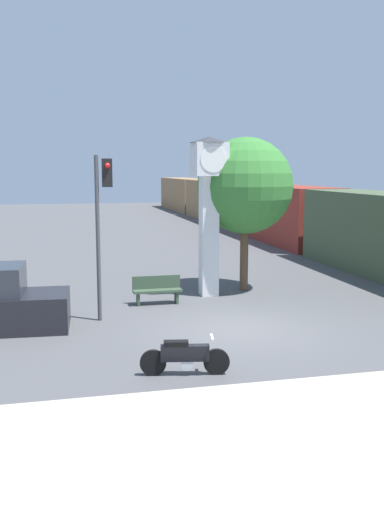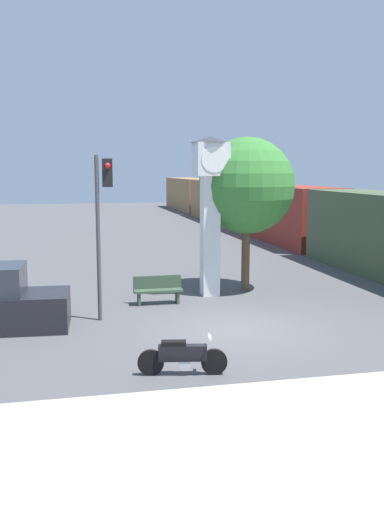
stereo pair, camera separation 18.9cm
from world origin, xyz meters
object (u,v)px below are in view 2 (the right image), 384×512
Objects in this scene: traffic_light at (102,209)px; freight_train at (247,206)px; clock_tower at (210,192)px; motorcycle at (182,357)px; bench at (158,289)px; street_tree at (247,186)px.

freight_train is at bearing 63.04° from traffic_light.
motorcycle is at bearing -108.57° from clock_tower.
freight_train is 33.52× the size of bench.
clock_tower is at bearing -111.29° from freight_train.
traffic_light is (-12.14, -23.87, 1.57)m from freight_train.
traffic_light reaches higher than bench.
clock_tower reaches higher than traffic_light.
freight_train is (10.83, 28.82, 1.29)m from motorcycle.
clock_tower is 0.10× the size of freight_train.
clock_tower is 3.43× the size of bench.
bench is at bearing -155.63° from clock_tower.
motorcycle is 5.87m from traffic_light.
motorcycle is 0.04× the size of freight_train.
freight_train is at bearing 65.12° from bench.
bench is (1.85, 1.67, -2.78)m from traffic_light.
motorcycle is 0.40× the size of traffic_light.
bench is at bearing 95.85° from motorcycle.
street_tree is 3.46× the size of bench.
bench is at bearing -157.77° from street_tree.
traffic_light is 0.87× the size of street_tree.
street_tree reaches higher than traffic_light.
clock_tower is 22.94m from freight_train.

